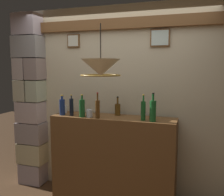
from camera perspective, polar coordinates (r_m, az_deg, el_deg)
name	(u,v)px	position (r m, az deg, el deg)	size (l,w,h in m)	color
panelled_rear_partition	(119,97)	(3.48, 1.71, 0.23)	(3.03, 0.15, 2.60)	beige
stone_pillar	(32,101)	(3.97, -17.80, -0.66)	(0.43, 0.32, 2.54)	#A99FAE
bar_shelf_unit	(113,159)	(3.41, 0.27, -13.77)	(1.61, 0.41, 1.15)	brown
liquor_bottle_tequila	(153,110)	(2.99, 9.25, -2.80)	(0.08, 0.08, 0.34)	#1A5825
liquor_bottle_rum	(82,108)	(3.23, -6.81, -2.25)	(0.07, 0.07, 0.29)	#1A5023
liquor_bottle_amaro	(71,107)	(3.34, -9.19, -2.01)	(0.05, 0.05, 0.28)	black
liquor_bottle_whiskey	(62,107)	(3.41, -11.24, -1.96)	(0.07, 0.07, 0.27)	navy
liquor_bottle_gin	(118,109)	(3.33, 1.28, -2.51)	(0.07, 0.07, 0.25)	brown
liquor_bottle_vermouth	(98,109)	(3.14, -3.30, -2.41)	(0.06, 0.06, 0.33)	#573515
liquor_bottle_brandy	(143,110)	(3.03, 7.10, -2.80)	(0.06, 0.06, 0.32)	#1B5424
glass_tumbler_rocks	(89,113)	(3.23, -5.15, -3.50)	(0.08, 0.08, 0.10)	silver
glass_tumbler_highball	(64,109)	(3.56, -10.83, -2.53)	(0.08, 0.08, 0.10)	silver
pendant_lamp	(101,68)	(2.55, -2.59, 6.80)	(0.41, 0.41, 0.52)	#EFE5C6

